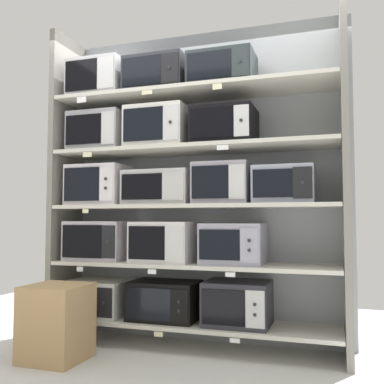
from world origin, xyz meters
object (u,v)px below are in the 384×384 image
at_px(microwave_3, 100,240).
at_px(microwave_8, 223,184).
at_px(microwave_6, 99,186).
at_px(microwave_11, 159,129).
at_px(microwave_1, 165,300).
at_px(microwave_10, 100,133).
at_px(microwave_15, 222,71).
at_px(microwave_13, 100,81).
at_px(microwave_2, 238,303).
at_px(microwave_9, 284,185).
at_px(microwave_7, 159,188).
at_px(microwave_0, 98,297).
at_px(shipping_carton, 57,322).
at_px(microwave_14, 158,77).
at_px(microwave_12, 225,127).
at_px(microwave_5, 234,244).
at_px(microwave_4, 165,242).

relative_size(microwave_3, microwave_8, 1.17).
bearing_deg(microwave_6, microwave_11, 0.02).
distance_m(microwave_1, microwave_3, 0.75).
height_order(microwave_10, microwave_15, microwave_15).
bearing_deg(microwave_13, microwave_11, 0.00).
xyz_separation_m(microwave_2, microwave_15, (-0.11, 0.00, 1.80)).
bearing_deg(microwave_15, microwave_9, 0.02).
height_order(microwave_10, microwave_13, microwave_13).
bearing_deg(microwave_10, microwave_3, -1.57).
bearing_deg(microwave_7, microwave_6, -179.96).
height_order(microwave_0, shipping_carton, shipping_carton).
bearing_deg(microwave_14, microwave_9, 0.01).
bearing_deg(microwave_1, microwave_13, 179.99).
xyz_separation_m(microwave_0, microwave_6, (-0.01, -0.00, 0.94)).
bearing_deg(microwave_1, microwave_12, 0.01).
bearing_deg(microwave_11, microwave_1, -0.21).
bearing_deg(microwave_9, shipping_carton, -159.35).
bearing_deg(microwave_13, microwave_0, -0.62).
distance_m(microwave_0, microwave_1, 0.59).
distance_m(microwave_8, microwave_12, 0.44).
relative_size(microwave_8, microwave_10, 0.91).
bearing_deg(microwave_5, microwave_2, -0.51).
height_order(microwave_4, microwave_10, microwave_10).
bearing_deg(microwave_13, microwave_12, -0.00).
height_order(microwave_5, microwave_11, microwave_11).
bearing_deg(microwave_5, microwave_15, -179.85).
relative_size(microwave_0, microwave_2, 1.00).
height_order(microwave_0, microwave_3, microwave_3).
bearing_deg(microwave_9, microwave_8, -179.99).
relative_size(microwave_4, microwave_5, 1.02).
bearing_deg(microwave_15, shipping_carton, -151.56).
xyz_separation_m(microwave_1, microwave_6, (-0.60, 0.00, 0.93)).
bearing_deg(microwave_2, microwave_9, 0.03).
bearing_deg(microwave_10, microwave_4, -0.02).
bearing_deg(microwave_7, microwave_8, -0.02).
height_order(microwave_1, microwave_15, microwave_15).
distance_m(microwave_0, microwave_5, 1.25).
bearing_deg(microwave_9, microwave_11, -179.99).
distance_m(microwave_4, microwave_10, 1.10).
xyz_separation_m(microwave_1, microwave_12, (0.50, 0.00, 1.36)).
xyz_separation_m(microwave_0, microwave_4, (0.59, 0.00, 0.47)).
xyz_separation_m(microwave_10, microwave_12, (1.10, -0.00, -0.02)).
xyz_separation_m(microwave_7, microwave_15, (0.53, -0.00, 0.91)).
xyz_separation_m(microwave_12, microwave_15, (-0.02, 0.00, 0.45)).
distance_m(microwave_11, microwave_15, 0.68).
bearing_deg(microwave_14, microwave_11, 0.13).
relative_size(microwave_6, shipping_carton, 0.90).
bearing_deg(microwave_12, microwave_8, 179.65).
bearing_deg(microwave_2, microwave_4, -180.00).
distance_m(microwave_5, microwave_10, 1.49).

